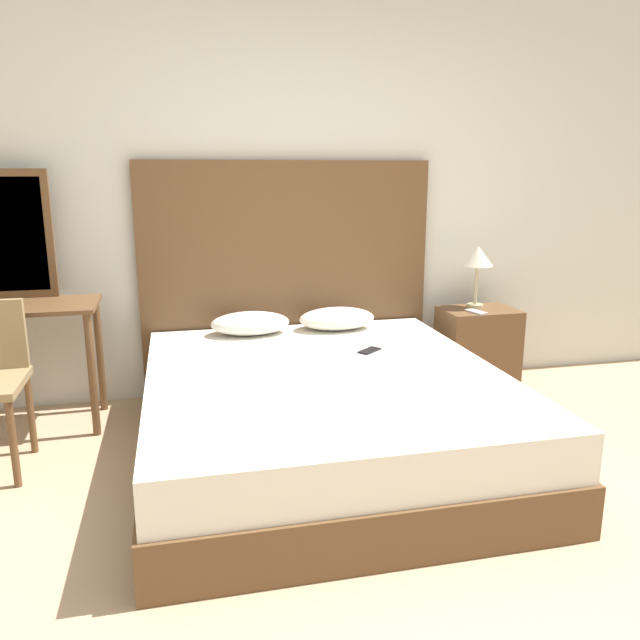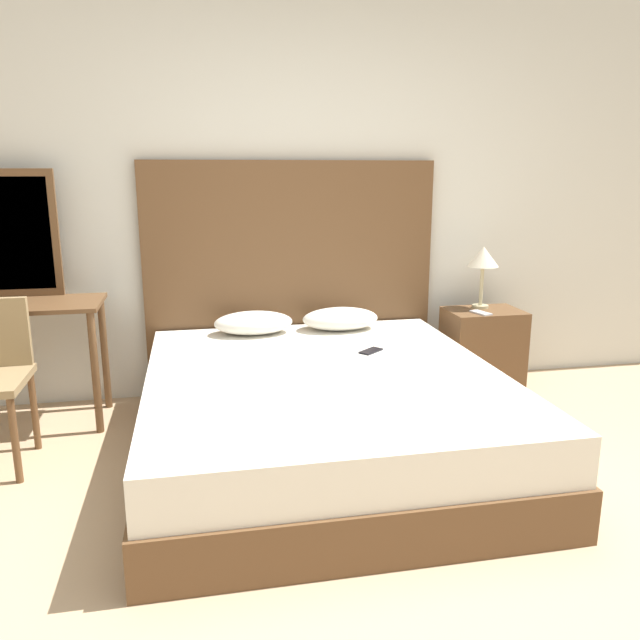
{
  "view_description": "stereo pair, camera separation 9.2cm",
  "coord_description": "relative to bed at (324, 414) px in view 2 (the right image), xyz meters",
  "views": [
    {
      "loc": [
        -0.81,
        -1.86,
        1.49
      ],
      "look_at": [
        -0.09,
        1.25,
        0.72
      ],
      "focal_mm": 35.0,
      "sensor_mm": 36.0,
      "label": 1
    },
    {
      "loc": [
        -0.72,
        -1.88,
        1.49
      ],
      "look_at": [
        -0.09,
        1.25,
        0.72
      ],
      "focal_mm": 35.0,
      "sensor_mm": 36.0,
      "label": 2
    }
  ],
  "objects": [
    {
      "name": "ground_plane",
      "position": [
        0.09,
        -1.15,
        -0.23
      ],
      "size": [
        16.0,
        16.0,
        0.0
      ],
      "primitive_type": "plane",
      "color": "tan"
    },
    {
      "name": "wall_back",
      "position": [
        0.09,
        1.14,
        1.12
      ],
      "size": [
        10.0,
        0.06,
        2.7
      ],
      "color": "silver",
      "rests_on": "ground_plane"
    },
    {
      "name": "bed",
      "position": [
        0.0,
        0.0,
        0.0
      ],
      "size": [
        1.85,
        2.08,
        0.47
      ],
      "color": "brown",
      "rests_on": "ground_plane"
    },
    {
      "name": "headboard",
      "position": [
        0.0,
        1.07,
        0.54
      ],
      "size": [
        1.94,
        0.05,
        1.55
      ],
      "color": "brown",
      "rests_on": "ground_plane"
    },
    {
      "name": "pillow_left",
      "position": [
        -0.28,
        0.84,
        0.31
      ],
      "size": [
        0.5,
        0.3,
        0.14
      ],
      "color": "silver",
      "rests_on": "bed"
    },
    {
      "name": "pillow_right",
      "position": [
        0.28,
        0.84,
        0.31
      ],
      "size": [
        0.5,
        0.3,
        0.14
      ],
      "color": "silver",
      "rests_on": "bed"
    },
    {
      "name": "phone_on_bed",
      "position": [
        0.34,
        0.3,
        0.24
      ],
      "size": [
        0.16,
        0.15,
        0.01
      ],
      "color": "black",
      "rests_on": "bed"
    },
    {
      "name": "nightstand",
      "position": [
        1.27,
        0.77,
        0.05
      ],
      "size": [
        0.5,
        0.36,
        0.57
      ],
      "color": "brown",
      "rests_on": "ground_plane"
    },
    {
      "name": "table_lamp",
      "position": [
        1.27,
        0.85,
        0.67
      ],
      "size": [
        0.21,
        0.21,
        0.42
      ],
      "color": "tan",
      "rests_on": "nightstand"
    },
    {
      "name": "phone_on_nightstand",
      "position": [
        1.2,
        0.68,
        0.34
      ],
      "size": [
        0.11,
        0.16,
        0.01
      ],
      "color": "#B7B7BC",
      "rests_on": "nightstand"
    },
    {
      "name": "vanity_desk",
      "position": [
        -1.71,
        0.75,
        0.39
      ],
      "size": [
        1.05,
        0.48,
        0.75
      ],
      "color": "brown",
      "rests_on": "ground_plane"
    },
    {
      "name": "vanity_mirror",
      "position": [
        -1.71,
        0.97,
        0.89
      ],
      "size": [
        0.56,
        0.03,
        0.76
      ],
      "color": "brown",
      "rests_on": "vanity_desk"
    }
  ]
}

